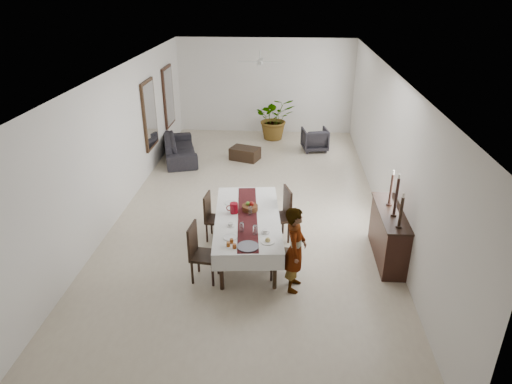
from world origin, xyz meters
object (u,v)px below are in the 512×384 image
(sideboard_body, at_px, (388,236))
(red_pitcher, at_px, (234,208))
(woman, at_px, (295,249))
(sofa, at_px, (180,148))
(dining_table_top, at_px, (247,218))

(sideboard_body, bearing_deg, red_pitcher, 177.24)
(woman, distance_m, sideboard_body, 2.12)
(red_pitcher, xyz_separation_m, sofa, (-2.22, 4.94, -0.58))
(dining_table_top, height_order, red_pitcher, red_pitcher)
(red_pitcher, bearing_deg, dining_table_top, -25.56)
(woman, bearing_deg, dining_table_top, 48.12)
(sofa, bearing_deg, woman, -167.65)
(red_pitcher, bearing_deg, sideboard_body, -2.76)
(red_pitcher, bearing_deg, woman, -45.98)
(red_pitcher, xyz_separation_m, woman, (1.19, -1.23, -0.12))
(dining_table_top, bearing_deg, sideboard_body, -5.65)
(dining_table_top, height_order, sideboard_body, sideboard_body)
(sideboard_body, bearing_deg, woman, -148.98)
(dining_table_top, bearing_deg, red_pitcher, 149.04)
(dining_table_top, relative_size, woman, 1.60)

